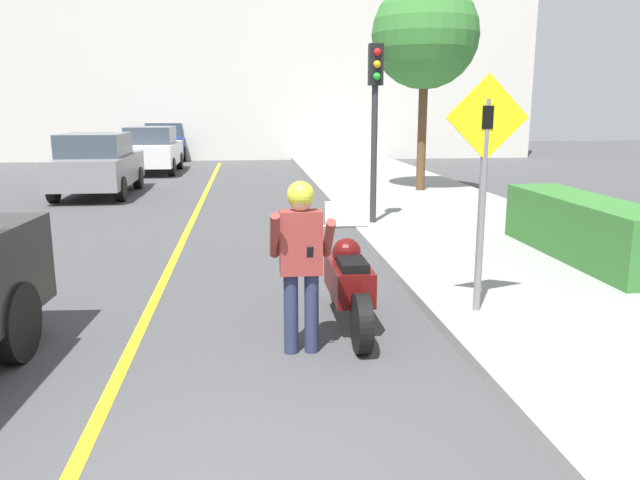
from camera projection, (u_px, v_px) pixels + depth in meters
name	position (u px, v px, depth m)	size (l,w,h in m)	color
sidewalk_curb	(575.00, 287.00, 8.12)	(4.40, 44.00, 0.13)	gray
road_center_line	(171.00, 265.00, 9.47)	(0.12, 36.00, 0.01)	yellow
building_backdrop	(231.00, 49.00, 27.94)	(28.00, 1.20, 9.84)	beige
motorcycle	(348.00, 281.00, 6.81)	(0.62, 2.21, 1.28)	black
person_biker	(301.00, 250.00, 5.91)	(0.59, 0.47, 1.69)	#282D4C
crossing_sign	(484.00, 172.00, 6.67)	(0.91, 0.08, 2.57)	slate
traffic_light	(375.00, 99.00, 11.85)	(0.26, 0.30, 3.39)	#2D2D30
hedge_row	(585.00, 228.00, 9.34)	(0.90, 3.68, 0.90)	#33702D
street_tree	(425.00, 35.00, 16.36)	(2.83, 2.83, 5.52)	brown
parked_car_grey	(97.00, 164.00, 16.90)	(1.88, 4.20, 1.68)	black
parked_car_white	(152.00, 149.00, 22.79)	(1.88, 4.20, 1.68)	black
parked_car_blue	(167.00, 141.00, 28.88)	(1.88, 4.20, 1.68)	black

